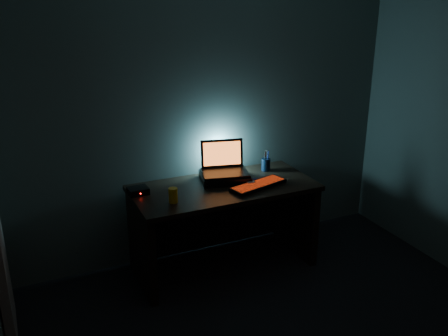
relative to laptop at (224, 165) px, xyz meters
name	(u,v)px	position (x,y,z in m)	size (l,w,h in m)	color
room	(356,205)	(-0.07, -1.77, 0.38)	(3.50, 4.00, 2.50)	black
desk	(221,212)	(-0.07, -0.10, -0.38)	(1.50, 0.70, 0.75)	black
riser	(225,177)	(-0.01, -0.05, -0.09)	(0.40, 0.30, 0.06)	black
laptop	(224,165)	(0.00, 0.00, 0.00)	(0.43, 0.36, 0.26)	black
keyboard	(258,185)	(0.18, -0.29, -0.11)	(0.52, 0.28, 0.03)	black
mousepad	(249,184)	(0.14, -0.21, -0.12)	(0.22, 0.20, 0.00)	#0C1A56
mouse	(249,182)	(0.14, -0.21, -0.10)	(0.06, 0.11, 0.03)	#9E9FA4
pen_cup	(266,165)	(0.42, 0.02, -0.06)	(0.08, 0.08, 0.11)	black
juice_glass	(173,195)	(-0.55, -0.30, -0.06)	(0.07, 0.07, 0.12)	#D0910A
router	(138,191)	(-0.75, -0.03, -0.09)	(0.16, 0.13, 0.05)	black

